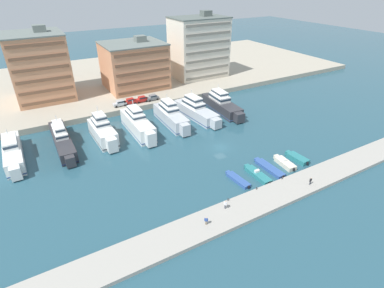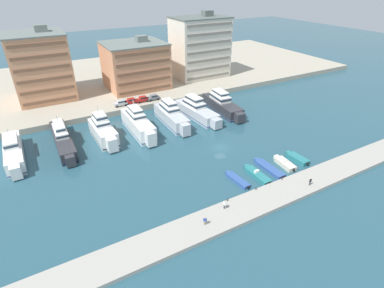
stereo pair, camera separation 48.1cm
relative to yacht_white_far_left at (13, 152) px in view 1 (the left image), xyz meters
name	(u,v)px [view 1 (the left image)]	position (x,y,z in m)	size (l,w,h in m)	color
ground_plane	(221,147)	(44.37, -18.98, -1.99)	(400.00, 400.00, 0.00)	#285160
quay_promenade	(130,76)	(44.37, 47.28, -1.15)	(180.00, 70.00, 1.69)	#ADA38E
pier_dock	(282,193)	(44.37, -39.80, -1.63)	(120.00, 6.26, 0.73)	#A8A399
yacht_white_far_left	(13,152)	(0.00, 0.00, 0.00)	(4.00, 19.67, 6.72)	white
yacht_charcoal_left	(62,139)	(10.77, 1.06, -0.04)	(3.74, 22.41, 7.25)	#333338
yacht_white_mid_left	(103,131)	(20.41, -0.98, 0.55)	(4.71, 15.65, 8.68)	white
yacht_white_center_left	(138,124)	(29.68, -1.30, 0.57)	(4.35, 19.07, 8.49)	white
yacht_silver_center	(171,116)	(39.80, -0.66, 0.42)	(4.64, 18.75, 8.28)	silver
yacht_silver_center_right	(196,110)	(48.36, -0.21, 0.19)	(6.02, 20.43, 7.87)	silver
yacht_charcoal_mid_right	(222,104)	(57.61, -0.08, 0.23)	(5.85, 20.70, 7.92)	#333338
motorboat_blue_far_left	(238,180)	(39.60, -32.19, -1.64)	(2.10, 6.88, 0.80)	#33569E
motorboat_teal_left	(257,174)	(44.22, -32.89, -1.53)	(2.04, 7.77, 1.42)	teal
motorboat_blue_mid_left	(269,168)	(48.17, -32.18, -1.63)	(2.17, 8.64, 0.81)	#33569E
motorboat_cream_center_left	(285,163)	(52.32, -32.57, -1.46)	(2.53, 6.45, 1.40)	beige
motorboat_teal_center	(297,158)	(56.33, -32.48, -1.45)	(2.43, 6.20, 1.08)	teal
car_silver_far_left	(120,103)	(30.11, 15.33, 0.67)	(4.12, 1.95, 1.80)	#B7BCC1
car_red_left	(130,101)	(33.41, 15.41, 0.67)	(4.15, 2.03, 1.80)	red
car_red_mid_left	(142,99)	(37.28, 15.26, 0.67)	(4.12, 1.96, 1.80)	red
car_grey_center_left	(153,97)	(40.91, 15.02, 0.67)	(4.16, 2.04, 1.80)	slate
apartment_block_far_left	(39,66)	(11.36, 34.82, 9.99)	(17.04, 18.03, 22.50)	tan
apartment_block_left	(134,65)	(41.07, 30.61, 7.49)	(20.54, 18.02, 17.50)	tan
apartment_block_mid_left	(199,47)	(67.84, 31.19, 10.80)	(20.79, 14.22, 24.12)	silver
pedestrian_near_edge	(311,180)	(50.68, -41.02, -0.26)	(0.65, 0.28, 1.69)	#282D3D
pedestrian_mid_deck	(225,204)	(31.96, -38.40, -0.22)	(0.34, 0.67, 1.77)	#4C515B
pedestrian_far_side	(206,220)	(26.91, -40.08, -0.31)	(0.49, 0.46, 1.62)	#7A6B56
bollard_west	(228,199)	(33.67, -36.92, -0.94)	(0.20, 0.20, 0.61)	#2D2D33
bollard_west_mid	(256,188)	(40.45, -36.92, -0.94)	(0.20, 0.20, 0.61)	#2D2D33
bollard_east_mid	(282,178)	(47.23, -36.92, -0.94)	(0.20, 0.20, 0.61)	#2D2D33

